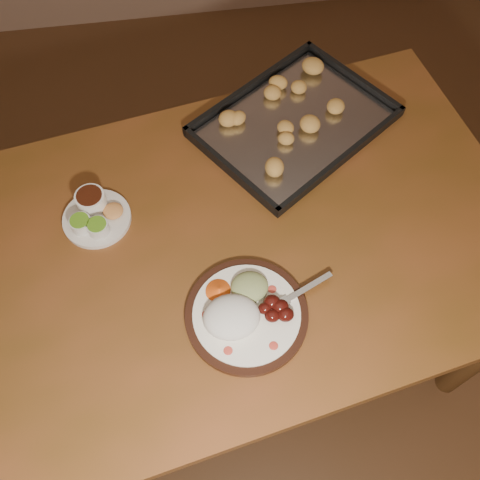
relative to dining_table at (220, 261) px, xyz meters
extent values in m
plane|color=#53321C|center=(-0.23, -0.19, -0.65)|extent=(4.00, 4.00, 0.00)
cube|color=brown|center=(0.00, 0.00, 0.08)|extent=(1.64, 1.16, 0.04)
cylinder|color=#4B3016|center=(0.60, 0.50, -0.30)|extent=(0.07, 0.07, 0.71)
cylinder|color=black|center=(0.04, -0.20, 0.10)|extent=(0.27, 0.27, 0.02)
cylinder|color=white|center=(0.04, -0.20, 0.11)|extent=(0.24, 0.24, 0.01)
ellipsoid|color=#CC3E31|center=(-0.01, -0.27, 0.12)|extent=(0.02, 0.02, 0.00)
ellipsoid|color=#CC3E31|center=(0.08, -0.28, 0.12)|extent=(0.02, 0.02, 0.00)
ellipsoid|color=#CC3E31|center=(0.10, -0.15, 0.12)|extent=(0.02, 0.02, 0.00)
ellipsoid|color=#CC3E31|center=(-0.05, -0.19, 0.12)|extent=(0.02, 0.02, 0.00)
ellipsoid|color=white|center=(0.00, -0.21, 0.13)|extent=(0.14, 0.12, 0.06)
ellipsoid|color=#4E0F0B|center=(0.09, -0.22, 0.13)|extent=(0.03, 0.03, 0.03)
ellipsoid|color=#4E0F0B|center=(0.11, -0.20, 0.13)|extent=(0.03, 0.03, 0.03)
ellipsoid|color=#4E0F0B|center=(0.09, -0.18, 0.13)|extent=(0.03, 0.03, 0.03)
ellipsoid|color=#4E0F0B|center=(0.12, -0.22, 0.13)|extent=(0.03, 0.03, 0.03)
ellipsoid|color=#4E0F0B|center=(0.08, -0.20, 0.13)|extent=(0.03, 0.03, 0.03)
ellipsoid|color=#9D8B65|center=(0.05, -0.14, 0.13)|extent=(0.09, 0.09, 0.03)
cone|color=#DC5014|center=(-0.02, -0.14, 0.13)|extent=(0.08, 0.08, 0.03)
cube|color=silver|center=(0.18, -0.16, 0.12)|extent=(0.12, 0.06, 0.00)
cube|color=silver|center=(0.12, -0.19, 0.12)|extent=(0.04, 0.03, 0.00)
cylinder|color=silver|center=(0.10, -0.20, 0.12)|extent=(0.03, 0.01, 0.00)
cylinder|color=silver|center=(0.10, -0.20, 0.12)|extent=(0.03, 0.01, 0.00)
cylinder|color=silver|center=(0.09, -0.19, 0.12)|extent=(0.03, 0.01, 0.00)
cylinder|color=silver|center=(0.09, -0.19, 0.12)|extent=(0.03, 0.01, 0.00)
cylinder|color=silver|center=(-0.29, 0.10, 0.10)|extent=(0.17, 0.17, 0.01)
cylinder|color=silver|center=(-0.32, 0.08, 0.12)|extent=(0.05, 0.05, 0.03)
cylinder|color=#538D1C|center=(-0.32, 0.08, 0.14)|extent=(0.05, 0.05, 0.00)
cylinder|color=silver|center=(-0.28, 0.06, 0.12)|extent=(0.05, 0.05, 0.03)
cylinder|color=#538D1C|center=(-0.28, 0.06, 0.14)|extent=(0.05, 0.05, 0.00)
cylinder|color=white|center=(-0.29, 0.14, 0.13)|extent=(0.07, 0.07, 0.04)
cylinder|color=#331309|center=(-0.29, 0.14, 0.15)|extent=(0.06, 0.06, 0.00)
ellipsoid|color=#D7974C|center=(-0.24, 0.11, 0.12)|extent=(0.05, 0.05, 0.02)
cube|color=black|center=(0.25, 0.33, 0.10)|extent=(0.61, 0.57, 0.01)
cube|color=black|center=(0.15, 0.47, 0.12)|extent=(0.41, 0.29, 0.02)
cube|color=black|center=(0.35, 0.19, 0.12)|extent=(0.41, 0.29, 0.02)
cube|color=black|center=(0.44, 0.47, 0.12)|extent=(0.21, 0.30, 0.02)
cube|color=black|center=(0.05, 0.20, 0.12)|extent=(0.21, 0.30, 0.02)
cube|color=silver|center=(0.25, 0.33, 0.11)|extent=(0.56, 0.53, 0.00)
ellipsoid|color=gold|center=(0.30, 0.37, 0.13)|extent=(0.05, 0.05, 0.04)
ellipsoid|color=gold|center=(0.32, 0.43, 0.13)|extent=(0.07, 0.07, 0.04)
ellipsoid|color=gold|center=(0.22, 0.43, 0.13)|extent=(0.07, 0.07, 0.04)
ellipsoid|color=gold|center=(0.20, 0.37, 0.13)|extent=(0.06, 0.06, 0.04)
ellipsoid|color=gold|center=(0.15, 0.35, 0.13)|extent=(0.07, 0.07, 0.04)
ellipsoid|color=gold|center=(0.19, 0.31, 0.13)|extent=(0.07, 0.06, 0.04)
ellipsoid|color=gold|center=(0.16, 0.24, 0.13)|extent=(0.07, 0.06, 0.04)
ellipsoid|color=gold|center=(0.25, 0.23, 0.13)|extent=(0.07, 0.07, 0.04)
ellipsoid|color=gold|center=(0.27, 0.27, 0.13)|extent=(0.06, 0.06, 0.04)
ellipsoid|color=gold|center=(0.33, 0.29, 0.13)|extent=(0.07, 0.07, 0.04)
ellipsoid|color=gold|center=(0.30, 0.34, 0.13)|extent=(0.07, 0.07, 0.04)
camera|label=1|loc=(-0.04, -0.62, 1.21)|focal=40.00mm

